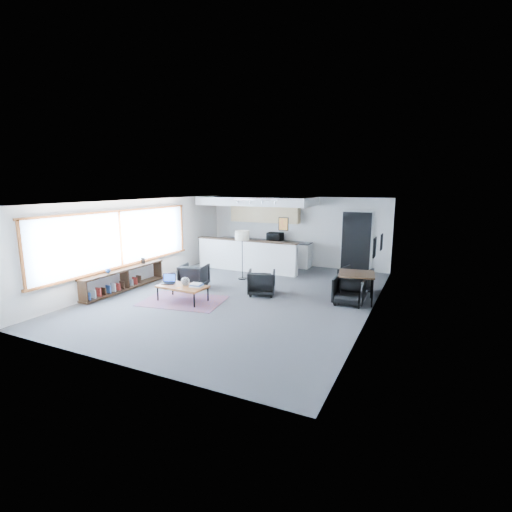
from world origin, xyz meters
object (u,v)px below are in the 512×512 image
at_px(floor_lamp, 242,237).
at_px(dining_chair_near, 349,291).
at_px(ceramic_pot, 185,281).
at_px(book_stack, 196,285).
at_px(armchair_right, 262,281).
at_px(dining_chair_far, 356,281).
at_px(armchair_left, 194,275).
at_px(microwave, 275,236).
at_px(dining_table, 357,276).
at_px(coffee_table, 183,287).
at_px(laptop, 169,280).

relative_size(floor_lamp, dining_chair_near, 2.37).
relative_size(ceramic_pot, book_stack, 0.66).
height_order(armchair_right, dining_chair_far, armchair_right).
height_order(armchair_left, dining_chair_near, armchair_left).
height_order(floor_lamp, microwave, floor_lamp).
relative_size(dining_table, dining_chair_far, 1.54).
xyz_separation_m(coffee_table, laptop, (-0.50, 0.07, 0.10)).
distance_m(book_stack, dining_chair_near, 3.97).
height_order(laptop, ceramic_pot, laptop).
relative_size(coffee_table, laptop, 3.16).
height_order(coffee_table, laptop, laptop).
height_order(laptop, floor_lamp, floor_lamp).
xyz_separation_m(armchair_left, armchair_right, (2.14, 0.20, -0.01)).
xyz_separation_m(coffee_table, microwave, (0.43, 5.28, 0.73)).
relative_size(armchair_left, armchair_right, 1.02).
relative_size(coffee_table, dining_table, 1.26).
relative_size(floor_lamp, microwave, 2.78).
bearing_deg(dining_chair_far, microwave, -22.19).
bearing_deg(dining_chair_far, coffee_table, 48.07).
relative_size(armchair_left, dining_chair_near, 1.15).
xyz_separation_m(dining_chair_near, dining_chair_far, (-0.06, 1.14, 0.00)).
height_order(ceramic_pot, dining_chair_far, dining_chair_far).
relative_size(laptop, microwave, 0.73).
distance_m(coffee_table, ceramic_pot, 0.17).
relative_size(ceramic_pot, dining_table, 0.22).
bearing_deg(dining_chair_far, laptop, 44.25).
height_order(coffee_table, dining_table, dining_table).
bearing_deg(book_stack, coffee_table, -170.20).
bearing_deg(microwave, armchair_left, -100.33).
bearing_deg(dining_chair_far, dining_chair_near, 105.87).
height_order(dining_table, dining_chair_far, dining_table).
distance_m(ceramic_pot, dining_chair_far, 4.78).
relative_size(book_stack, microwave, 0.60).
relative_size(dining_chair_far, microwave, 1.19).
bearing_deg(armchair_right, microwave, -93.26).
distance_m(armchair_right, dining_table, 2.58).
distance_m(floor_lamp, dining_table, 3.95).
bearing_deg(floor_lamp, dining_chair_far, 0.31).
relative_size(laptop, ceramic_pot, 1.83).
height_order(book_stack, dining_chair_near, dining_chair_near).
bearing_deg(book_stack, ceramic_pot, -176.05).
bearing_deg(book_stack, dining_chair_near, 23.63).
height_order(armchair_left, dining_chair_far, armchair_left).
distance_m(armchair_right, dining_chair_far, 2.70).
distance_m(coffee_table, dining_chair_near, 4.35).
xyz_separation_m(dining_table, microwave, (-3.70, 3.31, 0.43)).
bearing_deg(coffee_table, armchair_right, 44.06).
height_order(dining_table, microwave, microwave).
distance_m(coffee_table, armchair_right, 2.18).
relative_size(ceramic_pot, dining_chair_near, 0.34).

